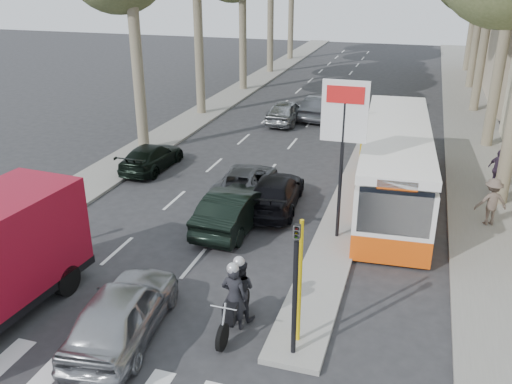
{
  "coord_description": "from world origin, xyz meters",
  "views": [
    {
      "loc": [
        5.56,
        -12.01,
        8.83
      ],
      "look_at": [
        0.39,
        4.66,
        1.6
      ],
      "focal_mm": 38.0,
      "sensor_mm": 36.0,
      "label": 1
    }
  ],
  "objects_px": {
    "silver_hatchback": "(122,311)",
    "motorcycle": "(237,295)",
    "city_bus": "(395,162)",
    "dark_hatchback": "(235,209)"
  },
  "relations": [
    {
      "from": "silver_hatchback",
      "to": "motorcycle",
      "type": "relative_size",
      "value": 1.91
    },
    {
      "from": "city_bus",
      "to": "silver_hatchback",
      "type": "bearing_deg",
      "value": -120.98
    },
    {
      "from": "city_bus",
      "to": "motorcycle",
      "type": "xyz_separation_m",
      "value": [
        -3.3,
        -9.99,
        -0.69
      ]
    },
    {
      "from": "dark_hatchback",
      "to": "motorcycle",
      "type": "xyz_separation_m",
      "value": [
        2.0,
        -5.53,
        0.17
      ]
    },
    {
      "from": "silver_hatchback",
      "to": "city_bus",
      "type": "xyz_separation_m",
      "value": [
        5.9,
        11.35,
        0.84
      ]
    },
    {
      "from": "motorcycle",
      "to": "city_bus",
      "type": "bearing_deg",
      "value": 72.17
    },
    {
      "from": "silver_hatchback",
      "to": "city_bus",
      "type": "bearing_deg",
      "value": -124.64
    },
    {
      "from": "silver_hatchback",
      "to": "dark_hatchback",
      "type": "relative_size",
      "value": 0.99
    },
    {
      "from": "city_bus",
      "to": "dark_hatchback",
      "type": "bearing_deg",
      "value": -143.44
    },
    {
      "from": "silver_hatchback",
      "to": "motorcycle",
      "type": "xyz_separation_m",
      "value": [
        2.6,
        1.35,
        0.15
      ]
    }
  ]
}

